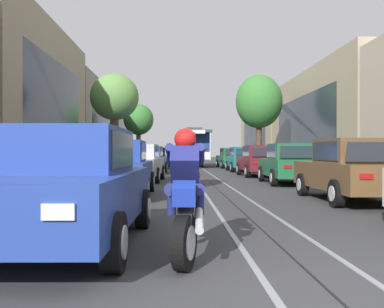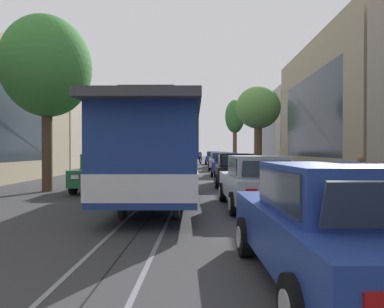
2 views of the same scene
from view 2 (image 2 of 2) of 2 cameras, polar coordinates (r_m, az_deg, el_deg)
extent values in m
plane|color=#38383A|center=(20.08, -2.41, -4.36)|extent=(161.20, 161.20, 0.00)
cube|color=gray|center=(15.63, -1.56, -5.78)|extent=(0.08, 72.48, 0.01)
cube|color=gray|center=(15.72, -5.44, -5.74)|extent=(0.08, 72.48, 0.01)
cube|color=black|center=(15.67, -3.51, -5.77)|extent=(0.03, 72.48, 0.01)
cube|color=beige|center=(40.95, 15.39, 3.48)|extent=(5.56, 15.82, 7.59)
cube|color=#2D3842|center=(40.36, 11.58, 3.00)|extent=(0.04, 11.28, 4.55)
cube|color=tan|center=(25.67, 24.05, 6.51)|extent=(5.44, 15.82, 8.80)
cube|color=#2D3842|center=(24.72, 18.22, 5.74)|extent=(0.04, 11.28, 5.28)
cube|color=#BCAD93|center=(38.94, -16.55, 3.11)|extent=(4.47, 21.19, 6.88)
cube|color=#2D3842|center=(38.30, -13.40, 2.64)|extent=(0.04, 15.05, 4.13)
cube|color=#233D93|center=(43.45, 3.42, -0.81)|extent=(1.93, 4.35, 0.66)
cube|color=#233D93|center=(43.29, 3.42, 0.02)|extent=(1.54, 2.11, 0.60)
cube|color=#2D3842|center=(44.13, 3.42, 0.01)|extent=(1.34, 0.26, 0.47)
cube|color=#2D3842|center=(42.11, 3.43, -0.02)|extent=(1.30, 0.24, 0.45)
cube|color=#2D3842|center=(43.29, 2.43, 0.02)|extent=(0.09, 1.81, 0.47)
cube|color=#2D3842|center=(43.30, 4.41, 0.02)|extent=(0.09, 1.81, 0.47)
cube|color=white|center=(45.61, 2.71, -0.61)|extent=(0.28, 0.05, 0.14)
cube|color=#B21414|center=(41.29, 2.66, -0.74)|extent=(0.28, 0.05, 0.12)
cube|color=white|center=(45.61, 4.11, -0.61)|extent=(0.28, 0.05, 0.14)
cube|color=#B21414|center=(41.29, 4.21, -0.75)|extent=(0.28, 0.05, 0.12)
cylinder|color=black|center=(44.80, 2.29, -1.18)|extent=(0.22, 0.65, 0.64)
cylinder|color=silver|center=(44.80, 2.15, -1.18)|extent=(0.03, 0.35, 0.35)
cylinder|color=black|center=(44.80, 4.54, -1.18)|extent=(0.22, 0.65, 0.64)
cylinder|color=silver|center=(44.81, 4.68, -1.18)|extent=(0.03, 0.35, 0.35)
cylinder|color=black|center=(42.13, 2.23, -1.30)|extent=(0.22, 0.65, 0.64)
cylinder|color=silver|center=(42.13, 2.08, -1.30)|extent=(0.03, 0.35, 0.35)
cylinder|color=black|center=(42.14, 4.63, -1.30)|extent=(0.22, 0.65, 0.64)
cylinder|color=silver|center=(42.14, 4.78, -1.30)|extent=(0.03, 0.35, 0.35)
cube|color=#233D93|center=(36.95, 4.12, -1.06)|extent=(1.81, 4.30, 0.66)
cube|color=#233D93|center=(36.79, 4.13, -0.09)|extent=(1.48, 2.07, 0.60)
cube|color=#2D3842|center=(37.63, 4.07, -0.10)|extent=(1.33, 0.22, 0.47)
cube|color=#2D3842|center=(35.61, 4.22, -0.15)|extent=(1.30, 0.20, 0.45)
cube|color=#2D3842|center=(36.76, 2.97, -0.09)|extent=(0.03, 1.81, 0.47)
cube|color=#2D3842|center=(36.84, 5.29, -0.09)|extent=(0.03, 1.81, 0.47)
cube|color=white|center=(39.09, 3.15, -0.82)|extent=(0.28, 0.04, 0.14)
cube|color=#B21414|center=(34.77, 3.37, -1.01)|extent=(0.28, 0.04, 0.12)
cube|color=white|center=(39.14, 4.78, -0.82)|extent=(0.28, 0.04, 0.14)
cube|color=#B21414|center=(34.83, 5.21, -1.01)|extent=(0.28, 0.04, 0.12)
cylinder|color=black|center=(38.26, 2.70, -1.50)|extent=(0.20, 0.64, 0.64)
cylinder|color=silver|center=(38.26, 2.54, -1.50)|extent=(0.02, 0.35, 0.35)
cylinder|color=black|center=(38.35, 5.33, -1.49)|extent=(0.20, 0.64, 0.64)
cylinder|color=silver|center=(38.36, 5.50, -1.49)|extent=(0.02, 0.35, 0.35)
cylinder|color=black|center=(35.60, 2.81, -1.66)|extent=(0.20, 0.64, 0.64)
cylinder|color=silver|center=(35.60, 2.63, -1.66)|extent=(0.02, 0.35, 0.35)
cylinder|color=black|center=(35.69, 5.63, -1.65)|extent=(0.20, 0.64, 0.64)
cylinder|color=silver|center=(35.70, 5.81, -1.65)|extent=(0.02, 0.35, 0.35)
cube|color=#B7B7BC|center=(30.74, 4.51, -1.41)|extent=(1.99, 4.38, 0.66)
cube|color=#B7B7BC|center=(30.58, 4.51, -0.24)|extent=(1.57, 2.13, 0.60)
cube|color=#2D3842|center=(31.42, 4.50, -0.25)|extent=(1.34, 0.28, 0.47)
cube|color=#2D3842|center=(29.40, 4.54, -0.31)|extent=(1.30, 0.26, 0.45)
cube|color=#2D3842|center=(30.58, 3.11, -0.24)|extent=(0.11, 1.81, 0.47)
cube|color=#2D3842|center=(30.59, 5.92, -0.24)|extent=(0.11, 1.81, 0.47)
cube|color=white|center=(32.90, 3.50, -1.10)|extent=(0.28, 0.05, 0.14)
cube|color=#B21414|center=(28.58, 3.43, -1.37)|extent=(0.28, 0.05, 0.12)
cube|color=white|center=(32.91, 5.45, -1.10)|extent=(0.28, 0.05, 0.14)
cube|color=#B21414|center=(28.59, 5.67, -1.37)|extent=(0.28, 0.05, 0.12)
cylinder|color=black|center=(32.09, 2.92, -1.91)|extent=(0.23, 0.65, 0.64)
cylinder|color=silver|center=(32.10, 2.72, -1.91)|extent=(0.04, 0.35, 0.35)
cylinder|color=black|center=(32.11, 6.06, -1.91)|extent=(0.23, 0.65, 0.64)
cylinder|color=silver|center=(32.11, 6.26, -1.91)|extent=(0.04, 0.35, 0.35)
cylinder|color=black|center=(29.43, 2.82, -2.14)|extent=(0.23, 0.65, 0.64)
cylinder|color=silver|center=(29.43, 2.61, -2.14)|extent=(0.04, 0.35, 0.35)
cylinder|color=black|center=(29.45, 6.25, -2.14)|extent=(0.23, 0.65, 0.64)
cylinder|color=silver|center=(29.45, 6.46, -2.14)|extent=(0.04, 0.35, 0.35)
cube|color=#233D93|center=(24.23, 5.42, -1.96)|extent=(2.01, 4.38, 0.66)
cube|color=#233D93|center=(24.05, 5.43, -0.48)|extent=(1.57, 2.13, 0.60)
cube|color=#2D3842|center=(24.89, 5.39, -0.49)|extent=(1.34, 0.29, 0.47)
cube|color=#2D3842|center=(22.87, 5.49, -0.59)|extent=(1.30, 0.26, 0.45)
cube|color=#2D3842|center=(24.05, 3.65, -0.48)|extent=(0.12, 1.81, 0.47)
cube|color=#2D3842|center=(24.08, 7.21, -0.48)|extent=(0.12, 1.81, 0.47)
cube|color=white|center=(26.37, 4.11, -1.53)|extent=(0.28, 0.05, 0.14)
cube|color=#B21414|center=(22.06, 4.09, -1.96)|extent=(0.28, 0.05, 0.12)
cube|color=white|center=(26.40, 6.53, -1.54)|extent=(0.28, 0.05, 0.14)
cube|color=#B21414|center=(22.08, 6.99, -1.96)|extent=(0.28, 0.05, 0.12)
cylinder|color=black|center=(25.57, 3.38, -2.57)|extent=(0.23, 0.65, 0.64)
cylinder|color=silver|center=(25.57, 3.14, -2.57)|extent=(0.04, 0.35, 0.35)
cylinder|color=black|center=(25.61, 7.33, -2.57)|extent=(0.23, 0.65, 0.64)
cylinder|color=silver|center=(25.61, 7.57, -2.56)|extent=(0.04, 0.35, 0.35)
cylinder|color=black|center=(22.91, 3.29, -2.94)|extent=(0.23, 0.65, 0.64)
cylinder|color=silver|center=(22.91, 3.01, -2.94)|extent=(0.04, 0.35, 0.35)
cylinder|color=black|center=(22.95, 7.69, -2.94)|extent=(0.23, 0.65, 0.64)
cylinder|color=silver|center=(22.96, 7.97, -2.94)|extent=(0.04, 0.35, 0.35)
cube|color=black|center=(17.60, 6.82, -2.95)|extent=(1.85, 4.32, 0.66)
cube|color=black|center=(17.42, 6.86, -0.91)|extent=(1.50, 2.08, 0.60)
cube|color=#2D3842|center=(18.26, 6.64, -0.91)|extent=(1.33, 0.24, 0.47)
cube|color=#2D3842|center=(16.24, 7.20, -1.10)|extent=(1.30, 0.21, 0.45)
cube|color=#2D3842|center=(17.38, 4.40, -0.92)|extent=(0.05, 1.81, 0.47)
cube|color=#2D3842|center=(17.50, 9.30, -0.91)|extent=(0.05, 1.81, 0.47)
cube|color=white|center=(19.71, 4.69, -2.27)|extent=(0.28, 0.04, 0.14)
cube|color=#B21414|center=(15.40, 5.40, -3.09)|extent=(0.28, 0.04, 0.12)
cube|color=white|center=(19.79, 7.92, -2.27)|extent=(0.28, 0.04, 0.14)
cube|color=#B21414|center=(15.51, 9.53, -3.08)|extent=(0.28, 0.04, 0.12)
cylinder|color=black|center=(18.90, 3.82, -3.70)|extent=(0.21, 0.64, 0.64)
cylinder|color=silver|center=(18.90, 3.49, -3.70)|extent=(0.02, 0.35, 0.35)
cylinder|color=black|center=(19.03, 9.13, -3.68)|extent=(0.21, 0.64, 0.64)
cylinder|color=silver|center=(19.05, 9.46, -3.68)|extent=(0.02, 0.35, 0.35)
cylinder|color=black|center=(16.25, 4.10, -4.42)|extent=(0.21, 0.64, 0.64)
cylinder|color=silver|center=(16.24, 3.71, -4.42)|extent=(0.02, 0.35, 0.35)
cylinder|color=black|center=(16.40, 10.27, -4.38)|extent=(0.21, 0.64, 0.64)
cylinder|color=silver|center=(16.42, 10.65, -4.37)|extent=(0.02, 0.35, 0.35)
cube|color=#B7B7BC|center=(11.03, 10.23, -5.10)|extent=(2.00, 4.38, 0.66)
cube|color=#B7B7BC|center=(10.84, 10.40, -1.87)|extent=(1.57, 2.13, 0.60)
cube|color=#2D3842|center=(11.66, 9.56, -1.79)|extent=(1.34, 0.28, 0.47)
cube|color=#2D3842|center=(9.69, 11.81, -2.29)|extent=(1.30, 0.26, 0.45)
cube|color=#2D3842|center=(10.72, 6.47, -1.89)|extent=(0.11, 1.81, 0.47)
cube|color=#2D3842|center=(11.02, 14.21, -1.84)|extent=(0.11, 1.81, 0.47)
cube|color=white|center=(13.06, 5.93, -3.77)|extent=(0.28, 0.05, 0.14)
cube|color=#B21414|center=(8.81, 9.47, -5.91)|extent=(0.28, 0.05, 0.12)
cube|color=white|center=(13.25, 10.73, -3.71)|extent=(0.28, 0.05, 0.14)
cube|color=#B21414|center=(9.08, 16.44, -5.73)|extent=(0.28, 0.05, 0.12)
cylinder|color=black|center=(12.25, 4.91, -6.08)|extent=(0.23, 0.65, 0.64)
cylinder|color=silver|center=(12.23, 4.40, -6.08)|extent=(0.04, 0.35, 0.35)
cylinder|color=black|center=(12.56, 12.96, -5.93)|extent=(0.23, 0.65, 0.64)
cylinder|color=silver|center=(12.58, 13.45, -5.91)|extent=(0.04, 0.35, 0.35)
cylinder|color=black|center=(9.62, 6.64, -7.93)|extent=(0.23, 0.65, 0.64)
cylinder|color=silver|center=(9.61, 5.98, -7.94)|extent=(0.04, 0.35, 0.35)
cylinder|color=black|center=(10.02, 16.75, -7.61)|extent=(0.23, 0.65, 0.64)
cylinder|color=silver|center=(10.05, 17.35, -7.58)|extent=(0.04, 0.35, 0.35)
cube|color=#233D93|center=(4.99, 21.49, -12.19)|extent=(2.01, 4.38, 0.66)
cube|color=#233D93|center=(4.75, 22.23, -5.13)|extent=(1.57, 2.13, 0.60)
cube|color=#2D3842|center=(5.53, 18.74, -4.52)|extent=(1.34, 0.29, 0.47)
cube|color=#2D3842|center=(4.51, 13.44, -5.41)|extent=(0.12, 1.81, 0.47)
cube|color=white|center=(6.85, 10.00, -7.80)|extent=(0.28, 0.05, 0.14)
cube|color=#B21414|center=(2.86, 28.44, -20.01)|extent=(0.28, 0.05, 0.12)
cube|color=white|center=(7.15, 18.87, -7.47)|extent=(0.28, 0.05, 0.14)
cylinder|color=black|center=(6.07, 8.51, -13.02)|extent=(0.23, 0.65, 0.64)
cylinder|color=silver|center=(6.06, 7.46, -13.06)|extent=(0.04, 0.35, 0.35)
cylinder|color=black|center=(6.60, 24.09, -11.96)|extent=(0.23, 0.65, 0.64)
cylinder|color=silver|center=(6.65, 24.96, -11.87)|extent=(0.04, 0.35, 0.35)
cube|color=silver|center=(44.34, -4.27, -0.78)|extent=(1.81, 4.30, 0.66)
cube|color=silver|center=(44.47, -4.25, 0.04)|extent=(1.48, 2.07, 0.60)
cube|color=#2D3842|center=(43.64, -4.36, 0.00)|extent=(1.33, 0.22, 0.47)
cube|color=#2D3842|center=(45.65, -4.10, 0.03)|extent=(1.30, 0.20, 0.45)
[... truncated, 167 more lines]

